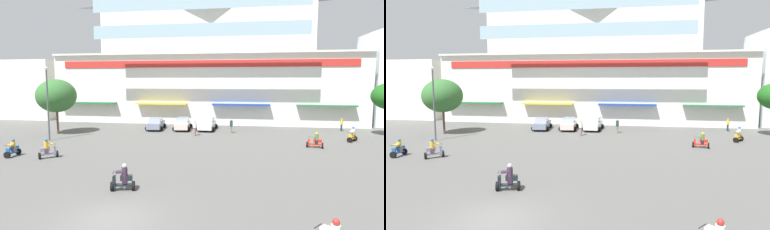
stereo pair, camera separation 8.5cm
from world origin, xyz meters
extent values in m
plane|color=#565653|center=(0.00, 13.00, 0.00)|extent=(128.00, 128.00, 0.00)
cube|color=white|center=(0.00, 35.73, 4.84)|extent=(43.67, 11.47, 9.69)
cube|color=white|center=(0.00, 36.31, 13.74)|extent=(29.91, 10.32, 8.10)
cube|color=red|center=(0.00, 29.94, 8.38)|extent=(40.17, 0.12, 0.95)
cube|color=silver|center=(0.00, 29.90, 9.81)|extent=(43.67, 0.70, 0.24)
cube|color=#276433|center=(-16.58, 29.45, 2.91)|extent=(8.68, 1.10, 0.20)
cube|color=gold|center=(-5.56, 29.45, 2.91)|extent=(7.15, 1.10, 0.20)
cube|color=#1D3E93|center=(5.33, 29.45, 2.91)|extent=(7.62, 1.10, 0.20)
cube|color=#316341|center=(16.14, 29.45, 2.91)|extent=(7.25, 1.10, 0.20)
cube|color=#99B7C6|center=(0.00, 25.37, 12.12)|extent=(26.32, 0.08, 1.62)
cube|color=#99B7C6|center=(0.00, 25.37, 15.36)|extent=(26.32, 0.08, 1.62)
cube|color=silver|center=(-29.60, 35.22, 4.64)|extent=(11.96, 9.42, 9.28)
cylinder|color=brown|center=(-15.33, 20.06, 1.44)|extent=(0.24, 0.24, 2.88)
ellipsoid|color=#32652F|center=(-15.33, 20.06, 4.38)|extent=(4.29, 4.71, 3.77)
cube|color=slate|center=(-5.09, 24.99, 0.62)|extent=(2.03, 4.36, 0.70)
cube|color=#A5AFC3|center=(-5.09, 24.99, 1.21)|extent=(1.59, 2.24, 0.46)
cylinder|color=black|center=(-6.03, 26.21, 0.30)|extent=(0.61, 0.22, 0.60)
cylinder|color=black|center=(-4.42, 26.38, 0.30)|extent=(0.61, 0.22, 0.60)
cylinder|color=black|center=(-5.77, 23.61, 0.30)|extent=(0.61, 0.22, 0.60)
cylinder|color=black|center=(-4.16, 23.77, 0.30)|extent=(0.61, 0.22, 0.60)
cube|color=beige|center=(-1.74, 25.33, 0.61)|extent=(1.97, 4.44, 0.69)
cube|color=#9AAFCF|center=(-1.74, 25.33, 1.23)|extent=(1.57, 2.27, 0.54)
cylinder|color=black|center=(-2.66, 26.60, 0.30)|extent=(0.61, 0.21, 0.60)
cylinder|color=black|center=(-1.04, 26.73, 0.30)|extent=(0.61, 0.21, 0.60)
cylinder|color=black|center=(-2.44, 23.93, 0.30)|extent=(0.61, 0.21, 0.60)
cylinder|color=black|center=(-0.82, 24.07, 0.30)|extent=(0.61, 0.21, 0.60)
cube|color=silver|center=(1.29, 25.68, 0.65)|extent=(1.91, 4.53, 0.76)
cube|color=#A2B0D2|center=(1.29, 25.68, 1.29)|extent=(1.58, 2.29, 0.52)
cylinder|color=black|center=(0.48, 27.09, 0.30)|extent=(0.61, 0.19, 0.60)
cylinder|color=black|center=(2.21, 27.02, 0.30)|extent=(0.61, 0.19, 0.60)
cylinder|color=black|center=(0.36, 24.33, 0.30)|extent=(0.61, 0.19, 0.60)
cylinder|color=black|center=(2.09, 24.26, 0.30)|extent=(0.61, 0.19, 0.60)
cylinder|color=black|center=(-12.63, 8.90, 0.26)|extent=(0.52, 0.16, 0.52)
cylinder|color=black|center=(-12.67, 10.19, 0.26)|extent=(0.52, 0.16, 0.52)
cube|color=#1E509C|center=(-12.65, 9.54, 0.32)|extent=(0.32, 1.14, 0.10)
cube|color=#1E509C|center=(-12.66, 9.77, 0.64)|extent=(0.32, 0.73, 0.28)
cube|color=#1E509C|center=(-12.63, 9.03, 0.46)|extent=(0.32, 0.15, 0.63)
cylinder|color=black|center=(-12.63, 9.00, 0.98)|extent=(0.52, 0.05, 0.04)
cube|color=#826364|center=(-12.65, 9.67, 0.52)|extent=(0.33, 0.29, 0.36)
cylinder|color=gold|center=(-12.65, 9.67, 0.95)|extent=(0.33, 0.33, 0.49)
sphere|color=#2D58A9|center=(-12.65, 9.67, 1.31)|extent=(0.25, 0.25, 0.25)
cube|color=gold|center=(-12.65, 9.39, 0.98)|extent=(0.35, 0.45, 0.10)
cylinder|color=black|center=(-1.41, 3.34, 0.26)|extent=(0.26, 0.54, 0.52)
cylinder|color=black|center=(-0.28, 3.62, 0.26)|extent=(0.26, 0.54, 0.52)
cube|color=black|center=(-0.85, 3.48, 0.32)|extent=(1.07, 0.52, 0.10)
cube|color=black|center=(-0.64, 3.53, 0.73)|extent=(0.71, 0.45, 0.28)
cube|color=black|center=(-1.30, 3.37, 0.51)|extent=(0.21, 0.34, 0.71)
cylinder|color=black|center=(-1.32, 3.36, 1.07)|extent=(0.16, 0.51, 0.04)
cube|color=#291A2C|center=(-0.73, 3.51, 0.61)|extent=(0.35, 0.38, 0.36)
cylinder|color=#372639|center=(-0.73, 3.51, 1.05)|extent=(0.39, 0.39, 0.52)
sphere|color=silver|center=(-0.73, 3.51, 1.42)|extent=(0.25, 0.25, 0.25)
cube|color=#372639|center=(-0.98, 3.45, 1.07)|extent=(0.51, 0.44, 0.10)
cylinder|color=black|center=(11.55, 17.11, 0.26)|extent=(0.26, 0.54, 0.52)
cylinder|color=black|center=(12.82, 16.81, 0.26)|extent=(0.26, 0.54, 0.52)
cube|color=red|center=(12.19, 16.96, 0.32)|extent=(1.19, 0.54, 0.10)
cube|color=red|center=(12.41, 16.91, 0.67)|extent=(0.78, 0.46, 0.28)
cube|color=red|center=(11.68, 17.08, 0.47)|extent=(0.21, 0.34, 0.65)
cylinder|color=black|center=(11.65, 17.09, 1.01)|extent=(0.15, 0.51, 0.04)
cube|color=black|center=(12.31, 16.93, 0.55)|extent=(0.35, 0.38, 0.36)
cylinder|color=#4B7143|center=(12.31, 16.93, 0.97)|extent=(0.38, 0.38, 0.49)
sphere|color=gold|center=(12.31, 16.93, 1.32)|extent=(0.25, 0.25, 0.25)
cube|color=#4B7143|center=(12.03, 17.00, 0.99)|extent=(0.51, 0.43, 0.10)
cylinder|color=black|center=(-8.99, 9.95, 0.26)|extent=(0.46, 0.48, 0.52)
cylinder|color=black|center=(-9.92, 9.07, 0.26)|extent=(0.46, 0.48, 0.52)
cube|color=gray|center=(-9.46, 9.51, 0.32)|extent=(1.01, 0.97, 0.10)
cube|color=gray|center=(-9.62, 9.35, 0.73)|extent=(0.72, 0.71, 0.28)
cube|color=gray|center=(-9.09, 9.86, 0.51)|extent=(0.32, 0.33, 0.71)
cylinder|color=black|center=(-9.07, 9.88, 1.07)|extent=(0.38, 0.40, 0.04)
cube|color=#523A42|center=(-9.55, 9.42, 0.61)|extent=(0.42, 0.42, 0.36)
cylinder|color=gold|center=(-9.55, 9.42, 1.07)|extent=(0.45, 0.45, 0.56)
sphere|color=#295BAC|center=(-9.55, 9.42, 1.46)|extent=(0.25, 0.25, 0.25)
cube|color=gold|center=(-9.34, 9.61, 1.10)|extent=(0.55, 0.55, 0.10)
cylinder|color=black|center=(8.38, -1.51, 1.04)|extent=(0.35, 0.43, 0.04)
sphere|color=red|center=(8.86, -1.90, 1.41)|extent=(0.25, 0.25, 0.25)
cube|color=silver|center=(8.66, -1.74, 1.05)|extent=(0.56, 0.54, 0.10)
cylinder|color=black|center=(16.12, 20.06, 0.26)|extent=(0.49, 0.44, 0.52)
cylinder|color=black|center=(16.89, 21.01, 0.26)|extent=(0.49, 0.44, 0.52)
cube|color=gold|center=(16.51, 20.54, 0.32)|extent=(0.90, 1.02, 0.10)
cube|color=gold|center=(16.65, 20.71, 0.67)|extent=(0.67, 0.72, 0.28)
cube|color=gold|center=(16.20, 20.15, 0.47)|extent=(0.34, 0.31, 0.65)
cylinder|color=black|center=(16.18, 20.13, 1.01)|extent=(0.43, 0.35, 0.04)
cube|color=#4C3F49|center=(16.58, 20.63, 0.55)|extent=(0.42, 0.42, 0.36)
cylinder|color=silver|center=(16.58, 20.63, 1.02)|extent=(0.45, 0.45, 0.58)
sphere|color=#2A57AC|center=(16.58, 20.63, 1.41)|extent=(0.25, 0.25, 0.25)
cube|color=silver|center=(16.41, 20.42, 1.04)|extent=(0.54, 0.56, 0.10)
cylinder|color=#7B5F5A|center=(0.42, 21.33, 0.46)|extent=(0.32, 0.32, 0.91)
cylinder|color=silver|center=(0.42, 21.33, 1.19)|extent=(0.52, 0.52, 0.56)
sphere|color=tan|center=(0.42, 21.33, 1.59)|extent=(0.23, 0.23, 0.23)
cylinder|color=#747253|center=(4.33, 23.82, 0.41)|extent=(0.29, 0.29, 0.81)
cylinder|color=#213A37|center=(4.33, 23.82, 1.13)|extent=(0.47, 0.47, 0.62)
sphere|color=tan|center=(4.33, 23.82, 1.55)|extent=(0.23, 0.23, 0.23)
cylinder|color=#182B3D|center=(17.46, 27.45, 0.41)|extent=(0.21, 0.21, 0.83)
cylinder|color=gold|center=(17.46, 27.45, 1.09)|extent=(0.34, 0.34, 0.53)
sphere|color=tan|center=(17.46, 27.45, 1.46)|extent=(0.21, 0.21, 0.21)
cylinder|color=#474C51|center=(-13.84, 16.21, 3.58)|extent=(0.16, 0.16, 7.16)
ellipsoid|color=silver|center=(-13.84, 16.21, 7.34)|extent=(0.40, 0.40, 0.28)
camera|label=1|loc=(5.74, -12.60, 6.12)|focal=29.35mm
camera|label=2|loc=(5.83, -12.58, 6.12)|focal=29.35mm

